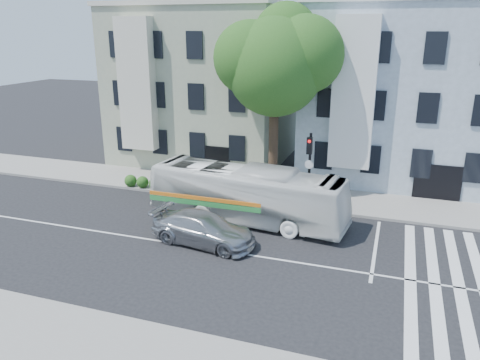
% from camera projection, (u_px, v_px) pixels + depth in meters
% --- Properties ---
extents(ground, '(120.00, 120.00, 0.00)m').
position_uv_depth(ground, '(223.00, 251.00, 21.14)').
color(ground, black).
rests_on(ground, ground).
extents(sidewalk_far, '(80.00, 4.00, 0.15)m').
position_uv_depth(sidewalk_far, '(270.00, 193.00, 28.32)').
color(sidewalk_far, gray).
rests_on(sidewalk_far, ground).
extents(building_left, '(12.00, 10.00, 11.00)m').
position_uv_depth(building_left, '(206.00, 86.00, 35.09)').
color(building_left, gray).
rests_on(building_left, ground).
extents(building_right, '(12.00, 10.00, 11.00)m').
position_uv_depth(building_right, '(402.00, 94.00, 30.80)').
color(building_right, '#92A2AD').
rests_on(building_right, ground).
extents(street_tree, '(7.30, 5.90, 11.10)m').
position_uv_depth(street_tree, '(277.00, 61.00, 26.57)').
color(street_tree, '#2D2116').
rests_on(street_tree, ground).
extents(bus, '(3.68, 10.70, 2.92)m').
position_uv_depth(bus, '(247.00, 194.00, 24.08)').
color(bus, white).
rests_on(bus, ground).
extents(sedan, '(2.71, 5.27, 1.46)m').
position_uv_depth(sedan, '(203.00, 229.00, 21.70)').
color(sedan, '#ACAEB3').
rests_on(sedan, ground).
extents(hedge, '(8.31, 3.58, 0.70)m').
position_uv_depth(hedge, '(193.00, 188.00, 27.99)').
color(hedge, '#305C1E').
rests_on(hedge, sidewalk_far).
extents(traffic_signal, '(0.46, 0.54, 4.38)m').
position_uv_depth(traffic_signal, '(309.00, 162.00, 24.80)').
color(traffic_signal, black).
rests_on(traffic_signal, ground).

